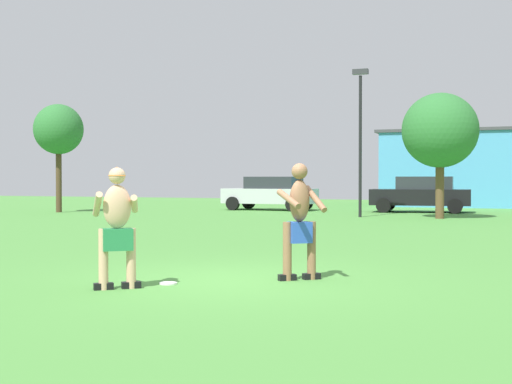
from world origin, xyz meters
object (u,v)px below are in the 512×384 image
Objects in this scene: lamp_post at (360,126)px; tree_left_field at (440,131)px; frisbee at (168,283)px; car_silver_near_post at (271,193)px; player_with_cap at (117,222)px; player_in_blue at (300,219)px; car_black_mid_lot at (422,194)px; tree_right_field at (59,130)px.

lamp_post is 1.22× the size of tree_left_field.
tree_left_field reaches higher than frisbee.
car_silver_near_post is 7.44m from lamp_post.
player_in_blue is at bearing 40.08° from player_with_cap.
player_in_blue is 17.70m from lamp_post.
player_with_cap is 19.15m from lamp_post.
player_in_blue is at bearing -89.74° from tree_left_field.
player_with_cap reaches higher than frisbee.
car_silver_near_post and car_black_mid_lot have the same top height.
car_black_mid_lot is at bearing 105.82° from tree_left_field.
tree_left_field is at bearing -74.18° from car_black_mid_lot.
tree_left_field reaches higher than car_silver_near_post.
car_black_mid_lot is at bearing 88.59° from player_with_cap.
tree_left_field is at bearing 85.25° from frisbee.
tree_left_field is (8.34, -4.47, 2.44)m from car_silver_near_post.
tree_right_field is (-7.98, -5.46, 2.81)m from car_silver_near_post.
car_black_mid_lot is at bearing 71.14° from lamp_post.
tree_right_field is (-16.32, -0.99, 0.37)m from tree_left_field.
player_with_cap is 24.25m from car_silver_near_post.
player_with_cap is 1.18m from frisbee.
lamp_post is (-1.49, 18.31, 3.49)m from frisbee.
lamp_post is (-1.64, -4.81, 2.68)m from car_black_mid_lot.
player_with_cap is 19.16m from tree_left_field.
player_in_blue is 23.26m from car_silver_near_post.
tree_left_field is 16.35m from tree_right_field.
car_black_mid_lot is at bearing 21.29° from tree_right_field.
car_silver_near_post is 0.99× the size of car_black_mid_lot.
tree_left_field is (-0.08, 17.21, 2.36)m from player_in_blue.
lamp_post reaches higher than car_silver_near_post.
player_in_blue is at bearing -86.24° from car_black_mid_lot.
tree_right_field reaches higher than player_with_cap.
player_with_cap is at bearing -139.92° from player_in_blue.
player_with_cap is 0.35× the size of tree_right_field.
tree_left_field is at bearing -28.21° from car_silver_near_post.
player_in_blue reaches higher than frisbee.
tree_right_field is (-16.40, 16.22, 2.73)m from player_in_blue.
player_with_cap is at bearing -124.51° from frisbee.
car_black_mid_lot is 5.59m from tree_left_field.
car_black_mid_lot is 0.95× the size of tree_left_field.
player_with_cap is 0.29× the size of lamp_post.
tree_right_field reaches higher than car_black_mid_lot.
player_with_cap is 0.96× the size of player_in_blue.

